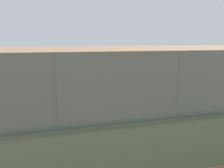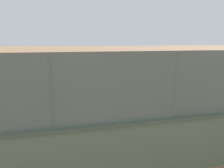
# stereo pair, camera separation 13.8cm
# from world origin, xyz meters

# --- Properties ---
(ground_plane) EXTENTS (260.00, 260.00, 0.00)m
(ground_plane) POSITION_xyz_m (0.00, 0.00, 0.00)
(ground_plane) COLOR tan
(perimeter_wall) EXTENTS (24.81, 0.51, 1.59)m
(perimeter_wall) POSITION_xyz_m (-2.35, 11.96, 0.80)
(perimeter_wall) COLOR slate
(perimeter_wall) RESTS_ON ground_plane
(fence_panel_on_wall) EXTENTS (24.38, 0.26, 1.74)m
(fence_panel_on_wall) POSITION_xyz_m (-2.35, 11.96, 2.46)
(fence_panel_on_wall) COLOR slate
(fence_panel_on_wall) RESTS_ON perimeter_wall
(player_foreground_swinging) EXTENTS (0.80, 1.10, 1.50)m
(player_foreground_swinging) POSITION_xyz_m (-0.00, 0.49, 0.88)
(player_foreground_swinging) COLOR #B2B2B2
(player_foreground_swinging) RESTS_ON ground_plane
(player_near_wall_returning) EXTENTS (1.25, 0.72, 1.58)m
(player_near_wall_returning) POSITION_xyz_m (-3.63, 5.74, 0.93)
(player_near_wall_returning) COLOR #591919
(player_near_wall_returning) RESTS_ON ground_plane
(sports_ball) EXTENTS (0.18, 0.18, 0.18)m
(sports_ball) POSITION_xyz_m (-0.72, 2.59, 1.47)
(sports_ball) COLOR #3399D8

